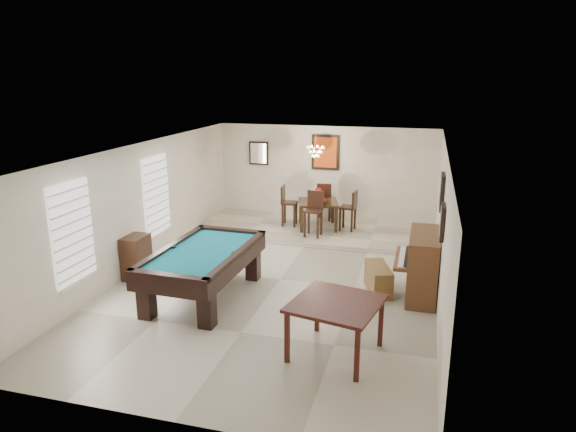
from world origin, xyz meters
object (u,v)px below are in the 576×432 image
at_px(piano_bench, 378,279).
at_px(dining_table, 318,212).
at_px(flower_vase, 318,192).
at_px(dining_chair_north, 325,201).
at_px(chandelier, 316,147).
at_px(upright_piano, 415,265).
at_px(pool_table, 204,274).
at_px(square_table, 335,328).
at_px(apothecary_chest, 136,257).
at_px(dining_chair_south, 313,214).
at_px(dining_chair_east, 348,210).
at_px(dining_chair_west, 290,206).

height_order(piano_bench, dining_table, dining_table).
bearing_deg(flower_vase, dining_chair_north, 88.75).
bearing_deg(chandelier, upright_piano, -51.58).
relative_size(pool_table, square_table, 2.22).
height_order(upright_piano, flower_vase, upright_piano).
xyz_separation_m(apothecary_chest, flower_vase, (2.84, 3.97, 0.61)).
bearing_deg(dining_chair_south, pool_table, -104.06).
relative_size(dining_chair_north, dining_chair_east, 1.01).
xyz_separation_m(dining_table, dining_chair_west, (-0.75, 0.01, 0.12)).
height_order(piano_bench, dining_chair_west, dining_chair_west).
distance_m(pool_table, dining_chair_north, 5.36).
relative_size(apothecary_chest, dining_chair_west, 0.84).
xyz_separation_m(upright_piano, dining_chair_north, (-2.50, 4.14, 0.04)).
bearing_deg(upright_piano, apothecary_chest, -173.50).
height_order(upright_piano, dining_chair_north, upright_piano).
bearing_deg(chandelier, dining_chair_west, 170.94).
height_order(apothecary_chest, flower_vase, flower_vase).
bearing_deg(dining_chair_west, square_table, -163.20).
height_order(apothecary_chest, dining_chair_east, dining_chair_east).
relative_size(piano_bench, apothecary_chest, 1.04).
xyz_separation_m(pool_table, apothecary_chest, (-1.67, 0.48, -0.01)).
bearing_deg(dining_chair_north, apothecary_chest, 54.07).
relative_size(upright_piano, dining_table, 1.45).
relative_size(flower_vase, chandelier, 0.39).
relative_size(apothecary_chest, dining_chair_east, 0.86).
xyz_separation_m(apothecary_chest, dining_chair_west, (2.09, 3.98, 0.21)).
relative_size(piano_bench, dining_chair_east, 0.89).
height_order(apothecary_chest, chandelier, chandelier).
distance_m(piano_bench, dining_chair_north, 4.57).
relative_size(dining_chair_south, chandelier, 1.83).
xyz_separation_m(dining_chair_north, dining_chair_east, (0.75, -0.79, -0.01)).
relative_size(dining_chair_west, dining_chair_east, 1.02).
xyz_separation_m(flower_vase, dining_chair_east, (0.77, -0.00, -0.42)).
height_order(dining_table, flower_vase, flower_vase).
relative_size(pool_table, dining_table, 2.70).
xyz_separation_m(apothecary_chest, dining_chair_east, (3.61, 3.96, 0.19)).
xyz_separation_m(upright_piano, flower_vase, (-2.52, 3.35, 0.46)).
relative_size(apothecary_chest, chandelier, 1.45).
height_order(dining_chair_north, dining_chair_east, dining_chair_north).
xyz_separation_m(piano_bench, dining_chair_south, (-1.84, 2.64, 0.42)).
distance_m(upright_piano, piano_bench, 0.73).
relative_size(apothecary_chest, dining_chair_south, 0.80).
distance_m(dining_chair_east, chandelier, 1.78).
height_order(apothecary_chest, dining_chair_north, dining_chair_north).
bearing_deg(flower_vase, piano_bench, -60.93).
relative_size(square_table, dining_table, 1.21).
xyz_separation_m(square_table, apothecary_chest, (-4.33, 1.82, 0.02)).
distance_m(pool_table, square_table, 2.98).
relative_size(apothecary_chest, flower_vase, 3.72).
relative_size(flower_vase, dining_chair_south, 0.21).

